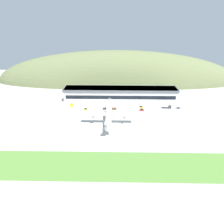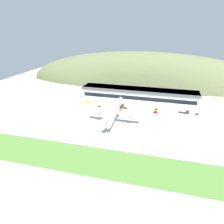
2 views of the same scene
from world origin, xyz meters
name	(u,v)px [view 2 (image 2 of 2)]	position (x,y,z in m)	size (l,w,h in m)	color
ground_plane	(125,126)	(0.00, 0.00, 0.00)	(351.46, 351.46, 0.00)	#B7B5AF
grass_strip_foreground	(106,163)	(0.00, -44.95, 0.04)	(316.32, 24.87, 0.08)	#568438
hill_backdrop	(144,84)	(-2.55, 113.50, 0.00)	(281.54, 64.47, 73.70)	#667047
terminal_building	(139,94)	(0.81, 53.18, 6.64)	(103.40, 16.72, 11.72)	silver
cargo_airplane	(115,111)	(-8.11, 3.16, 8.42)	(37.09, 44.50, 12.79)	white
service_car_0	(156,110)	(18.30, 34.41, 0.59)	(3.78, 1.87, 1.44)	gold
service_car_1	(156,112)	(18.25, 28.30, 0.69)	(3.76, 1.98, 1.67)	#B21E1E
service_car_2	(100,107)	(-28.15, 28.59, 0.58)	(3.96, 1.96, 1.41)	gold
service_car_3	(197,115)	(49.22, 32.02, 0.65)	(4.58, 1.79, 1.56)	#999EA3
fuel_truck	(91,102)	(-38.20, 35.75, 1.46)	(8.37, 2.85, 3.03)	gold
box_truck	(184,111)	(39.53, 34.12, 1.55)	(7.80, 2.91, 3.34)	#333338
traffic_cone_0	(82,112)	(-38.08, 14.38, 0.28)	(0.52, 0.52, 0.58)	orange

